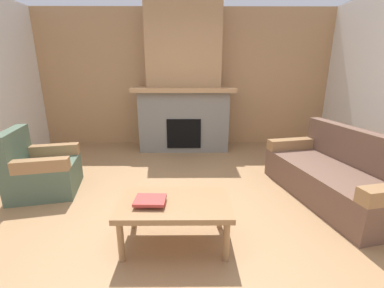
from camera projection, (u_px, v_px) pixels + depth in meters
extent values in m
plane|color=#9E754C|center=(179.00, 217.00, 2.85)|extent=(9.00, 9.00, 0.00)
cube|color=tan|center=(184.00, 79.00, 5.34)|extent=(6.00, 0.12, 2.70)
cube|color=gray|center=(184.00, 120.00, 5.17)|extent=(1.70, 0.70, 1.15)
cube|color=black|center=(184.00, 133.00, 4.91)|extent=(0.64, 0.08, 0.56)
cube|color=tan|center=(184.00, 89.00, 4.95)|extent=(1.90, 0.82, 0.08)
cube|color=tan|center=(184.00, 46.00, 4.87)|extent=(1.40, 0.50, 1.47)
cube|color=brown|center=(331.00, 183.00, 3.22)|extent=(1.20, 1.94, 0.40)
cube|color=brown|center=(360.00, 149.00, 3.17)|extent=(0.54, 1.79, 0.45)
cube|color=#997047|center=(295.00, 144.00, 3.91)|extent=(0.85, 0.33, 0.15)
cube|color=#4C604C|center=(46.00, 177.00, 3.39)|extent=(0.91, 0.91, 0.40)
cube|color=#4C604C|center=(13.00, 148.00, 3.21)|extent=(0.30, 0.77, 0.45)
cube|color=#997047|center=(34.00, 166.00, 3.03)|extent=(0.77, 0.30, 0.15)
cube|color=#997047|center=(50.00, 150.00, 3.61)|extent=(0.77, 0.30, 0.15)
cube|color=#997047|center=(175.00, 204.00, 2.32)|extent=(1.00, 0.60, 0.05)
cylinder|color=#997047|center=(121.00, 242.00, 2.15)|extent=(0.06, 0.06, 0.38)
cylinder|color=#997047|center=(226.00, 241.00, 2.16)|extent=(0.06, 0.06, 0.38)
cylinder|color=#997047|center=(133.00, 211.00, 2.61)|extent=(0.06, 0.06, 0.38)
cylinder|color=#997047|center=(220.00, 211.00, 2.62)|extent=(0.06, 0.06, 0.38)
cube|color=#B23833|center=(151.00, 202.00, 2.28)|extent=(0.27, 0.19, 0.03)
cube|color=#B23833|center=(150.00, 200.00, 2.25)|extent=(0.27, 0.22, 0.03)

